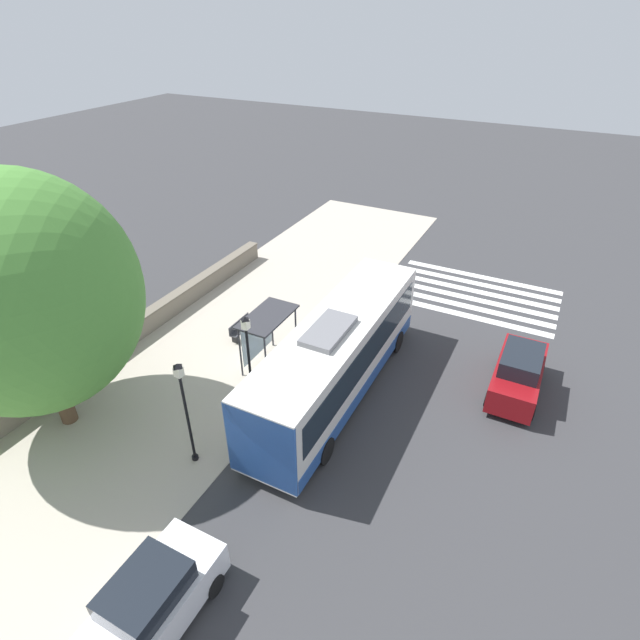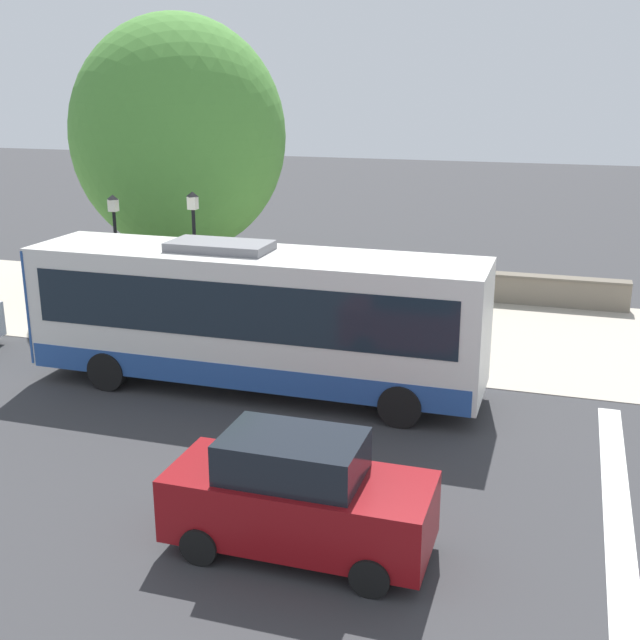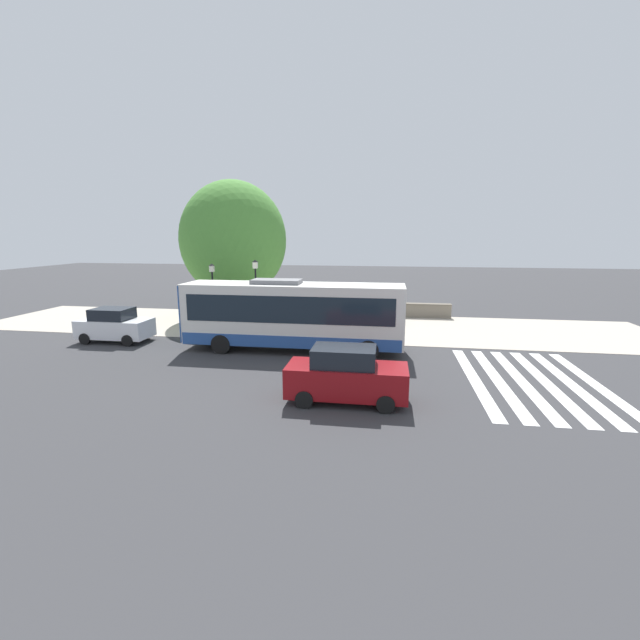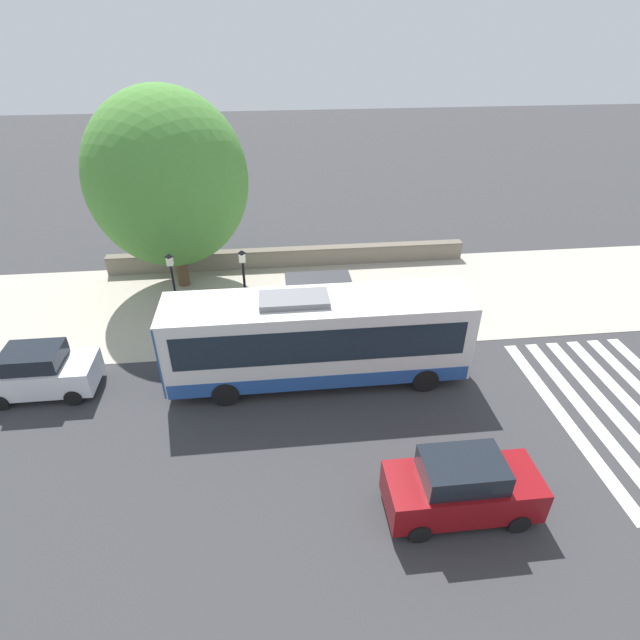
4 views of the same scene
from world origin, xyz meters
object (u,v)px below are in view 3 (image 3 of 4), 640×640
Objects in this scene: bench at (338,320)px; street_lamp_near at (213,293)px; bus_shelter at (313,301)px; bus at (293,314)px; shade_tree at (234,240)px; parked_car_far_lane at (346,376)px; parked_car_behind_bus at (115,325)px; pedestrian at (382,327)px; street_lamp_far at (256,292)px.

bench is 8.11m from street_lamp_near.
street_lamp_near is at bearing -83.24° from bus_shelter.
bus_shelter is (-3.66, 0.41, 0.17)m from bus.
bench is 0.17× the size of shade_tree.
shade_tree is 2.25× the size of parked_car_far_lane.
parked_car_far_lane reaches higher than parked_car_behind_bus.
pedestrian is 0.41× the size of parked_car_far_lane.
bench is 0.35× the size of street_lamp_far.
street_lamp_far is at bearing -145.64° from parked_car_far_lane.
shade_tree reaches higher than street_lamp_near.
street_lamp_near is 0.44× the size of shade_tree.
parked_car_behind_bus is at bearing -91.49° from bus.
street_lamp_far is 8.20m from parked_car_behind_bus.
bench is at bearing -172.03° from parked_car_far_lane.
street_lamp_near is (-2.95, -5.58, 0.62)m from bus.
bus reaches higher than pedestrian.
street_lamp_far reaches higher than parked_car_behind_bus.
street_lamp_far is at bearing 78.21° from street_lamp_near.
bench is at bearing 129.37° from street_lamp_far.
parked_car_far_lane is at bearing 7.97° from bench.
pedestrian is at bearing 57.11° from shade_tree.
parked_car_far_lane is at bearing 34.36° from street_lamp_far.
street_lamp_near is 13.23m from parked_car_far_lane.
parked_car_far_lane is at bearing 32.41° from shade_tree.
bus_shelter is at bearing 96.76° from street_lamp_near.
bus reaches higher than bus_shelter.
bus is 3.69m from bus_shelter.
parked_car_far_lane is (6.88, 13.85, 0.05)m from parked_car_behind_bus.
street_lamp_far is at bearing -50.63° from bench.
bus is 7.50m from parked_car_far_lane.
parked_car_behind_bus reaches higher than pedestrian.
street_lamp_near is 6.46m from shade_tree.
street_lamp_near is at bearing -136.69° from parked_car_far_lane.
parked_car_behind_bus is (8.33, -4.20, -4.68)m from shade_tree.
pedestrian is 0.45× the size of parked_car_behind_bus.
street_lamp_far is (3.58, -4.37, 2.24)m from bench.
street_lamp_far is 0.47× the size of shade_tree.
bus is 11.24m from shade_tree.
shade_tree reaches higher than bus.
shade_tree is (-5.65, -0.65, 3.07)m from street_lamp_near.
bus_shelter is 0.65× the size of parked_car_far_lane.
parked_car_far_lane is (12.54, 1.75, 0.51)m from bench.
pedestrian is at bearing 34.08° from bench.
bench is (-5.93, 1.68, -1.46)m from bus.
bus_shelter reaches higher than parked_car_far_lane.
street_lamp_far reaches higher than bus_shelter.
street_lamp_far reaches higher than pedestrian.
street_lamp_far is (-0.75, -7.30, 1.66)m from pedestrian.
street_lamp_far reaches higher than bench.
bus is 2.64× the size of street_lamp_near.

